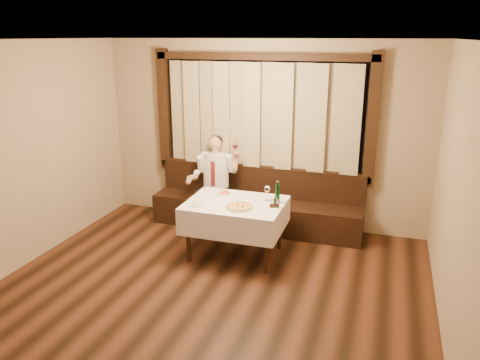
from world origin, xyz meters
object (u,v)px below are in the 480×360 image
(pizza, at_px, (239,207))
(pasta_cream, at_px, (197,202))
(cruet_caddy, at_px, (274,204))
(dining_table, at_px, (235,210))
(green_bottle, at_px, (277,194))
(banquette, at_px, (257,208))
(pasta_red, at_px, (224,192))
(seated_man, at_px, (215,174))

(pizza, height_order, pasta_cream, pasta_cream)
(pasta_cream, distance_m, cruet_caddy, 0.99)
(pasta_cream, relative_size, cruet_caddy, 1.81)
(dining_table, bearing_deg, green_bottle, 14.08)
(banquette, bearing_deg, cruet_caddy, -63.15)
(pizza, bearing_deg, pasta_cream, -174.85)
(dining_table, distance_m, pasta_red, 0.38)
(dining_table, distance_m, pizza, 0.26)
(pizza, height_order, pasta_red, pasta_red)
(banquette, relative_size, pasta_cream, 13.65)
(cruet_caddy, bearing_deg, banquette, 96.27)
(seated_man, bearing_deg, dining_table, -55.39)
(dining_table, xyz_separation_m, pasta_red, (-0.24, 0.25, 0.14))
(dining_table, xyz_separation_m, cruet_caddy, (0.53, -0.02, 0.15))
(dining_table, height_order, seated_man, seated_man)
(banquette, bearing_deg, pizza, -84.40)
(dining_table, bearing_deg, pasta_red, 133.81)
(pasta_red, bearing_deg, banquette, 72.59)
(dining_table, bearing_deg, cruet_caddy, -2.55)
(pasta_cream, distance_m, seated_man, 1.19)
(dining_table, distance_m, seated_man, 1.15)
(dining_table, height_order, pasta_cream, pasta_cream)
(green_bottle, bearing_deg, cruet_caddy, -90.00)
(green_bottle, xyz_separation_m, cruet_caddy, (0.00, -0.16, -0.08))
(pizza, height_order, seated_man, seated_man)
(pizza, xyz_separation_m, pasta_cream, (-0.56, -0.05, 0.02))
(pasta_red, bearing_deg, green_bottle, -8.78)
(banquette, xyz_separation_m, cruet_caddy, (0.53, -1.05, 0.49))
(cruet_caddy, height_order, seated_man, seated_man)
(banquette, distance_m, cruet_caddy, 1.27)
(dining_table, bearing_deg, pasta_cream, -151.13)
(green_bottle, height_order, cruet_caddy, green_bottle)
(dining_table, height_order, green_bottle, green_bottle)
(banquette, xyz_separation_m, pasta_cream, (-0.44, -1.27, 0.48))
(pizza, xyz_separation_m, seated_man, (-0.76, 1.13, 0.04))
(pizza, bearing_deg, pasta_red, 129.14)
(pizza, distance_m, cruet_caddy, 0.44)
(pizza, xyz_separation_m, pasta_red, (-0.36, 0.44, 0.02))
(pasta_red, height_order, pasta_cream, pasta_red)
(dining_table, relative_size, green_bottle, 4.25)
(cruet_caddy, relative_size, seated_man, 0.09)
(cruet_caddy, bearing_deg, pasta_cream, 172.11)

